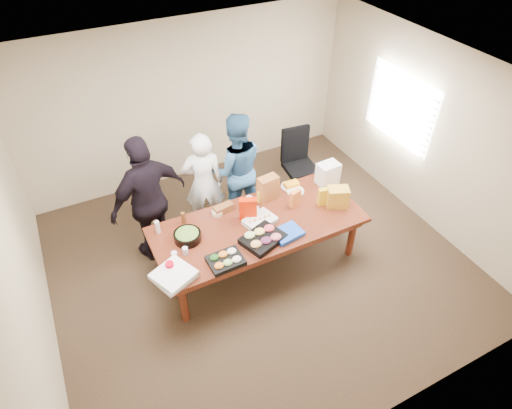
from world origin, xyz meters
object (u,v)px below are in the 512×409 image
person_right (236,169)px  sheet_cake (260,221)px  conference_table (258,243)px  office_chair (301,166)px  salad_bowl (187,236)px  person_center (204,183)px

person_right → sheet_cake: person_right is taller
conference_table → office_chair: bearing=39.2°
office_chair → salad_bowl: 2.47m
conference_table → office_chair: office_chair is taller
office_chair → person_center: size_ratio=0.68×
conference_table → sheet_cake: 0.41m
conference_table → office_chair: (1.33, 1.08, 0.18)m
office_chair → person_right: 1.20m
person_right → sheet_cake: (-0.15, -1.08, -0.11)m
person_center → conference_table: bearing=124.7°
conference_table → sheet_cake: (0.02, -0.00, 0.41)m
person_center → sheet_cake: 1.11m
office_chair → person_right: person_right is taller
person_center → salad_bowl: size_ratio=4.77×
sheet_cake → person_center: bearing=94.2°
person_right → sheet_cake: 1.09m
office_chair → conference_table: bearing=-134.6°
office_chair → person_center: bearing=-172.5°
conference_table → person_right: bearing=80.8°
office_chair → salad_bowl: size_ratio=3.22×
sheet_cake → salad_bowl: 0.97m
sheet_cake → salad_bowl: salad_bowl is taller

